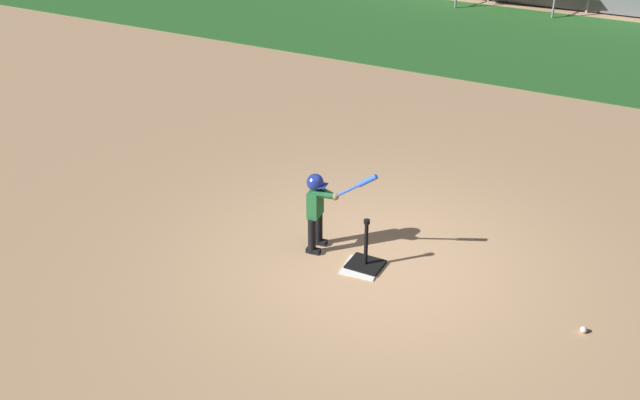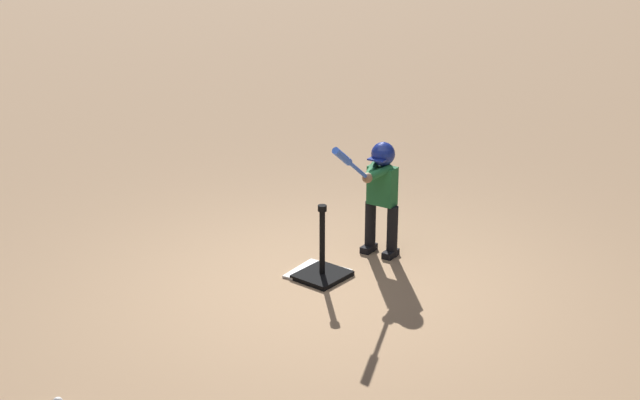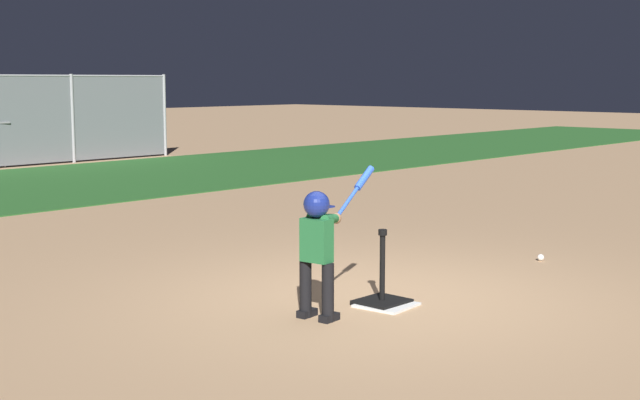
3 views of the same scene
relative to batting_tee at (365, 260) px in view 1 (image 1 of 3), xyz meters
The scene contains 6 objects.
ground_plane 0.25m from the batting_tee, 47.11° to the left, with size 90.00×90.00×0.00m, color tan.
grass_outfield_strip 10.23m from the batting_tee, 89.12° to the left, with size 56.00×6.21×0.02m, color #286026.
home_plate 0.11m from the batting_tee, 106.82° to the right, with size 0.44×0.44×0.02m, color white.
batting_tee is the anchor object (origin of this frame).
batter_child 0.92m from the batting_tee, behind, with size 0.91×0.34×1.21m.
baseball 2.64m from the batting_tee, ahead, with size 0.07×0.07×0.07m, color white.
Camera 1 is at (2.94, -7.28, 5.16)m, focal length 42.00 mm.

